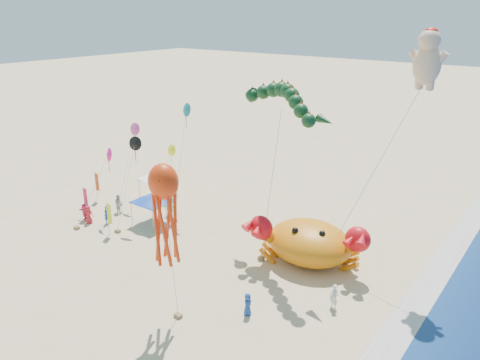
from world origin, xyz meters
name	(u,v)px	position (x,y,z in m)	size (l,w,h in m)	color
ground	(245,271)	(0.00, 0.00, 0.00)	(320.00, 320.00, 0.00)	#D1B784
foam_strip	(398,331)	(12.00, 0.00, 0.01)	(320.00, 320.00, 0.00)	silver
crab_inflatable	(309,241)	(3.15, 4.23, 1.80)	(9.31, 7.79, 4.08)	orange
dragon_kite	(280,103)	(-0.08, 4.50, 12.39)	(10.07, 5.27, 13.50)	black
cherub_kite	(427,58)	(9.23, 8.30, 15.96)	(6.01, 5.31, 17.98)	#F4C095
octopus_kite	(165,207)	(-0.59, -7.47, 7.85)	(1.94, 1.74, 10.59)	red
canopy_blue	(153,199)	(-12.06, 1.86, 2.44)	(3.45, 3.45, 2.71)	gray
canopy_white	(158,176)	(-16.30, 6.54, 2.44)	(3.41, 3.41, 2.71)	gray
feather_flags	(115,199)	(-15.83, 0.40, 2.01)	(10.51, 5.24, 3.20)	gray
beachgoers	(141,217)	(-12.61, 0.71, 0.86)	(26.62, 13.08, 1.88)	red
small_kites	(146,146)	(-14.88, 3.94, 6.63)	(7.41, 12.09, 10.95)	#EC1A91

